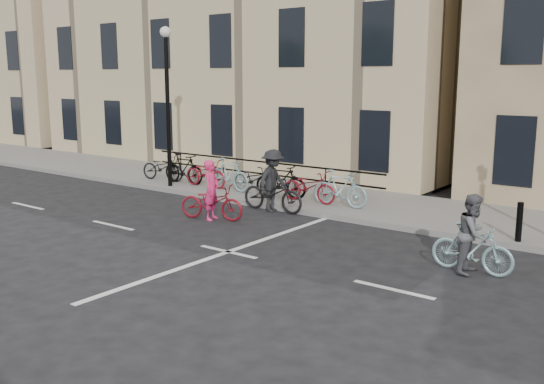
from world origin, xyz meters
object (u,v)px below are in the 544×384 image
Objects in this scene: lamp_post at (167,87)px; cyclist_dark at (273,187)px; cyclist_grey at (473,241)px; cyclist_pink at (212,199)px.

lamp_post is 5.56m from cyclist_dark.
cyclist_dark is (4.78, -0.50, -2.78)m from lamp_post.
lamp_post is 2.60× the size of cyclist_dark.
cyclist_grey is (11.28, -2.57, -2.85)m from lamp_post.
cyclist_pink reaches higher than cyclist_grey.
cyclist_pink is at bearing 87.33° from cyclist_grey.
cyclist_pink is 7.19m from cyclist_grey.
lamp_post reaches higher than cyclist_dark.
lamp_post is 3.21× the size of cyclist_grey.
cyclist_pink is (4.09, -2.32, -2.93)m from lamp_post.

